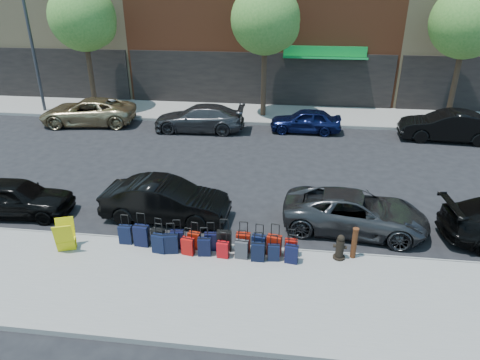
# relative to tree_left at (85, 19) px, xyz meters

# --- Properties ---
(ground) EXTENTS (120.00, 120.00, 0.00)m
(ground) POSITION_rel_tree_left_xyz_m (9.86, -9.50, -5.41)
(ground) COLOR black
(ground) RESTS_ON ground
(sidewalk_near) EXTENTS (60.00, 4.00, 0.15)m
(sidewalk_near) POSITION_rel_tree_left_xyz_m (9.86, -16.00, -5.34)
(sidewalk_near) COLOR gray
(sidewalk_near) RESTS_ON ground
(sidewalk_far) EXTENTS (60.00, 4.00, 0.15)m
(sidewalk_far) POSITION_rel_tree_left_xyz_m (9.86, 0.50, -5.34)
(sidewalk_far) COLOR gray
(sidewalk_far) RESTS_ON ground
(curb_near) EXTENTS (60.00, 0.08, 0.15)m
(curb_near) POSITION_rel_tree_left_xyz_m (9.86, -13.98, -5.34)
(curb_near) COLOR gray
(curb_near) RESTS_ON ground
(curb_far) EXTENTS (60.00, 0.08, 0.15)m
(curb_far) POSITION_rel_tree_left_xyz_m (9.86, -1.52, -5.34)
(curb_far) COLOR gray
(curb_far) RESTS_ON ground
(tree_left) EXTENTS (3.80, 3.80, 7.27)m
(tree_left) POSITION_rel_tree_left_xyz_m (0.00, 0.00, 0.00)
(tree_left) COLOR black
(tree_left) RESTS_ON sidewalk_far
(tree_center) EXTENTS (3.80, 3.80, 7.27)m
(tree_center) POSITION_rel_tree_left_xyz_m (10.50, 0.00, 0.00)
(tree_center) COLOR black
(tree_center) RESTS_ON sidewalk_far
(tree_right) EXTENTS (3.80, 3.80, 7.27)m
(tree_right) POSITION_rel_tree_left_xyz_m (21.00, 0.00, 0.00)
(tree_right) COLOR black
(tree_right) RESTS_ON sidewalk_far
(streetlight) EXTENTS (2.59, 0.18, 8.00)m
(streetlight) POSITION_rel_tree_left_xyz_m (-2.94, -0.70, -0.75)
(streetlight) COLOR #333338
(streetlight) RESTS_ON sidewalk_far
(suitcase_front_0) EXTENTS (0.40, 0.22, 0.95)m
(suitcase_front_0) POSITION_rel_tree_left_xyz_m (7.29, -14.28, -4.96)
(suitcase_front_0) COLOR black
(suitcase_front_0) RESTS_ON sidewalk_near
(suitcase_front_1) EXTENTS (0.46, 0.28, 1.07)m
(suitcase_front_1) POSITION_rel_tree_left_xyz_m (7.81, -14.34, -4.93)
(suitcase_front_1) COLOR black
(suitcase_front_1) RESTS_ON sidewalk_near
(suitcase_front_2) EXTENTS (0.42, 0.28, 0.92)m
(suitcase_front_2) POSITION_rel_tree_left_xyz_m (8.32, -14.30, -4.97)
(suitcase_front_2) COLOR black
(suitcase_front_2) RESTS_ON sidewalk_near
(suitcase_front_3) EXTENTS (0.41, 0.26, 0.93)m
(suitcase_front_3) POSITION_rel_tree_left_xyz_m (8.91, -14.33, -4.97)
(suitcase_front_3) COLOR black
(suitcase_front_3) RESTS_ON sidewalk_near
(suitcase_front_4) EXTENTS (0.39, 0.25, 0.87)m
(suitcase_front_4) POSITION_rel_tree_left_xyz_m (9.43, -14.30, -4.99)
(suitcase_front_4) COLOR maroon
(suitcase_front_4) RESTS_ON sidewalk_near
(suitcase_front_5) EXTENTS (0.40, 0.26, 0.90)m
(suitcase_front_5) POSITION_rel_tree_left_xyz_m (9.93, -14.31, -4.98)
(suitcase_front_5) COLOR black
(suitcase_front_5) RESTS_ON sidewalk_near
(suitcase_front_6) EXTENTS (0.44, 0.26, 1.02)m
(suitcase_front_6) POSITION_rel_tree_left_xyz_m (10.32, -14.28, -4.94)
(suitcase_front_6) COLOR black
(suitcase_front_6) RESTS_ON sidewalk_near
(suitcase_front_7) EXTENTS (0.41, 0.24, 0.98)m
(suitcase_front_7) POSITION_rel_tree_left_xyz_m (10.88, -14.28, -4.95)
(suitcase_front_7) COLOR maroon
(suitcase_front_7) RESTS_ON sidewalk_near
(suitcase_front_8) EXTENTS (0.43, 0.28, 0.96)m
(suitcase_front_8) POSITION_rel_tree_left_xyz_m (11.35, -14.31, -4.96)
(suitcase_front_8) COLOR black
(suitcase_front_8) RESTS_ON sidewalk_near
(suitcase_front_9) EXTENTS (0.45, 0.30, 1.00)m
(suitcase_front_9) POSITION_rel_tree_left_xyz_m (11.80, -14.31, -4.95)
(suitcase_front_9) COLOR maroon
(suitcase_front_9) RESTS_ON sidewalk_near
(suitcase_front_10) EXTENTS (0.36, 0.20, 0.86)m
(suitcase_front_10) POSITION_rel_tree_left_xyz_m (12.28, -14.31, -4.99)
(suitcase_front_10) COLOR maroon
(suitcase_front_10) RESTS_ON sidewalk_near
(suitcase_back_2) EXTENTS (0.42, 0.28, 0.94)m
(suitcase_back_2) POSITION_rel_tree_left_xyz_m (8.44, -14.61, -4.97)
(suitcase_back_2) COLOR black
(suitcase_back_2) RESTS_ON sidewalk_near
(suitcase_back_3) EXTENTS (0.44, 0.30, 0.96)m
(suitcase_back_3) POSITION_rel_tree_left_xyz_m (8.80, -14.59, -4.96)
(suitcase_back_3) COLOR black
(suitcase_back_3) RESTS_ON sidewalk_near
(suitcase_back_4) EXTENTS (0.39, 0.27, 0.86)m
(suitcase_back_4) POSITION_rel_tree_left_xyz_m (9.30, -14.61, -4.99)
(suitcase_back_4) COLOR #AF0D0B
(suitcase_back_4) RESTS_ON sidewalk_near
(suitcase_back_5) EXTENTS (0.40, 0.26, 0.89)m
(suitcase_back_5) POSITION_rel_tree_left_xyz_m (9.79, -14.60, -4.98)
(suitcase_back_5) COLOR black
(suitcase_back_5) RESTS_ON sidewalk_near
(suitcase_back_6) EXTENTS (0.35, 0.23, 0.80)m
(suitcase_back_6) POSITION_rel_tree_left_xyz_m (10.34, -14.63, -5.01)
(suitcase_back_6) COLOR #B30B10
(suitcase_back_6) RESTS_ON sidewalk_near
(suitcase_back_7) EXTENTS (0.39, 0.25, 0.89)m
(suitcase_back_7) POSITION_rel_tree_left_xyz_m (10.88, -14.59, -4.98)
(suitcase_back_7) COLOR #37373C
(suitcase_back_7) RESTS_ON sidewalk_near
(suitcase_back_8) EXTENTS (0.38, 0.23, 0.91)m
(suitcase_back_8) POSITION_rel_tree_left_xyz_m (11.35, -14.66, -4.98)
(suitcase_back_8) COLOR black
(suitcase_back_8) RESTS_ON sidewalk_near
(suitcase_back_9) EXTENTS (0.35, 0.23, 0.80)m
(suitcase_back_9) POSITION_rel_tree_left_xyz_m (11.80, -14.60, -5.01)
(suitcase_back_9) COLOR black
(suitcase_back_9) RESTS_ON sidewalk_near
(suitcase_back_10) EXTENTS (0.39, 0.26, 0.88)m
(suitcase_back_10) POSITION_rel_tree_left_xyz_m (12.31, -14.64, -4.99)
(suitcase_back_10) COLOR black
(suitcase_back_10) RESTS_ON sidewalk_near
(fire_hydrant) EXTENTS (0.40, 0.35, 0.77)m
(fire_hydrant) POSITION_rel_tree_left_xyz_m (13.67, -14.26, -4.91)
(fire_hydrant) COLOR black
(fire_hydrant) RESTS_ON sidewalk_near
(bollard) EXTENTS (0.18, 0.18, 0.96)m
(bollard) POSITION_rel_tree_left_xyz_m (14.07, -14.16, -4.77)
(bollard) COLOR #38190C
(bollard) RESTS_ON sidewalk_near
(display_rack) EXTENTS (0.69, 0.72, 0.94)m
(display_rack) POSITION_rel_tree_left_xyz_m (5.66, -14.84, -4.80)
(display_rack) COLOR #D1C60B
(display_rack) RESTS_ON sidewalk_near
(car_near_0) EXTENTS (3.94, 1.81, 1.31)m
(car_near_0) POSITION_rel_tree_left_xyz_m (2.79, -12.79, -4.76)
(car_near_0) COLOR black
(car_near_0) RESTS_ON ground
(car_near_1) EXTENTS (4.32, 1.65, 1.41)m
(car_near_1) POSITION_rel_tree_left_xyz_m (8.03, -12.45, -4.71)
(car_near_1) COLOR black
(car_near_1) RESTS_ON ground
(car_near_2) EXTENTS (4.81, 2.60, 1.28)m
(car_near_2) POSITION_rel_tree_left_xyz_m (14.30, -12.34, -4.77)
(car_near_2) COLOR #373739
(car_near_2) RESTS_ON ground
(car_far_0) EXTENTS (5.51, 3.08, 1.46)m
(car_far_0) POSITION_rel_tree_left_xyz_m (0.64, -2.60, -4.68)
(car_far_0) COLOR #9F8A61
(car_far_0) RESTS_ON ground
(car_far_1) EXTENTS (4.93, 2.13, 1.41)m
(car_far_1) POSITION_rel_tree_left_xyz_m (7.13, -2.96, -4.71)
(car_far_1) COLOR #38373A
(car_far_1) RESTS_ON ground
(car_far_2) EXTENTS (3.77, 1.57, 1.28)m
(car_far_2) POSITION_rel_tree_left_xyz_m (12.83, -2.47, -4.77)
(car_far_2) COLOR #0D143C
(car_far_2) RESTS_ON ground
(car_far_3) EXTENTS (4.73, 1.93, 1.53)m
(car_far_3) POSITION_rel_tree_left_xyz_m (19.93, -2.90, -4.65)
(car_far_3) COLOR black
(car_far_3) RESTS_ON ground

